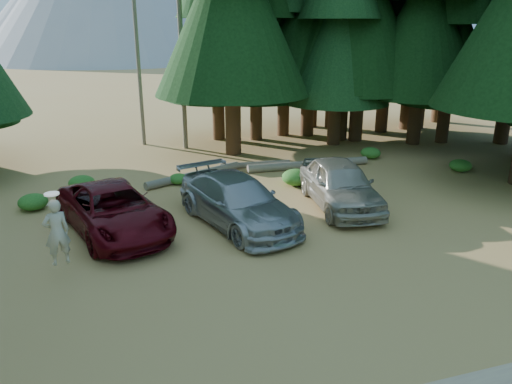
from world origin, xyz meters
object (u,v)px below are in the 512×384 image
at_px(red_pickup, 113,210).
at_px(silver_minivan_right, 340,184).
at_px(log_left, 194,175).
at_px(silver_minivan_center, 238,201).
at_px(log_right, 309,165).
at_px(log_mid, 255,164).
at_px(frisbee_player, 57,232).

relative_size(red_pickup, silver_minivan_right, 1.07).
bearing_deg(silver_minivan_right, log_left, 138.97).
bearing_deg(silver_minivan_right, silver_minivan_center, -165.59).
height_order(red_pickup, silver_minivan_right, silver_minivan_right).
distance_m(silver_minivan_center, log_right, 7.20).
distance_m(red_pickup, log_mid, 8.64).
bearing_deg(silver_minivan_center, red_pickup, 156.83).
bearing_deg(log_mid, frisbee_player, -127.81).
bearing_deg(silver_minivan_center, log_left, 78.93).
bearing_deg(red_pickup, log_mid, 25.38).
xyz_separation_m(silver_minivan_center, log_left, (-0.42, 5.33, -0.61)).
distance_m(silver_minivan_center, log_mid, 6.80).
height_order(frisbee_player, log_mid, frisbee_player).
bearing_deg(log_left, red_pickup, -150.05).
bearing_deg(silver_minivan_right, red_pickup, -172.97).
xyz_separation_m(frisbee_player, log_left, (4.86, 7.44, -1.10)).
bearing_deg(log_left, silver_minivan_center, -110.05).
relative_size(log_left, log_mid, 1.45).
bearing_deg(log_right, red_pickup, -148.64).
relative_size(log_mid, log_right, 0.57).
bearing_deg(log_right, frisbee_player, -141.35).
xyz_separation_m(log_left, log_right, (5.20, 0.02, 0.02)).
xyz_separation_m(silver_minivan_right, frisbee_player, (-9.18, -2.60, 0.43)).
height_order(silver_minivan_right, frisbee_player, frisbee_player).
relative_size(red_pickup, log_right, 0.93).
distance_m(silver_minivan_center, frisbee_player, 5.71).
bearing_deg(log_left, silver_minivan_right, -72.74).
relative_size(silver_minivan_center, silver_minivan_right, 1.09).
distance_m(silver_minivan_center, log_left, 5.38).
relative_size(silver_minivan_right, frisbee_player, 2.60).
distance_m(log_left, log_right, 5.20).
bearing_deg(log_left, frisbee_player, -147.73).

